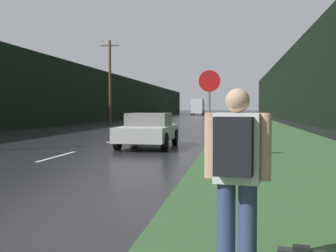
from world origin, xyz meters
name	(u,v)px	position (x,y,z in m)	size (l,w,h in m)	color
grass_verge	(254,125)	(7.59, 40.00, 0.01)	(6.00, 240.00, 0.02)	#33562D
lane_stripe_c	(57,156)	(0.00, 13.27, 0.00)	(0.12, 3.00, 0.01)	silver
lane_stripe_d	(116,140)	(0.00, 20.27, 0.00)	(0.12, 3.00, 0.01)	silver
lane_stripe_e	(145,132)	(0.00, 27.27, 0.00)	(0.12, 3.00, 0.01)	silver
treeline_far_side	(99,96)	(-10.59, 50.00, 3.01)	(2.00, 140.00, 6.02)	black
treeline_near_side	(304,82)	(13.59, 50.00, 4.50)	(2.00, 140.00, 9.00)	black
utility_pole_far	(110,81)	(-5.97, 39.18, 4.14)	(1.80, 0.24, 8.02)	#4C3823
stop_sign	(209,104)	(4.96, 13.68, 1.72)	(0.69, 0.07, 2.79)	slate
hitchhiker_with_backpack	(236,171)	(5.75, 4.11, 1.02)	(0.61, 0.47, 1.77)	navy
car_passing_near	(148,130)	(2.30, 17.00, 0.70)	(2.01, 4.38, 1.38)	#BCBCBC
delivery_truck	(198,107)	(-2.30, 95.53, 1.90)	(2.64, 8.12, 3.64)	gray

